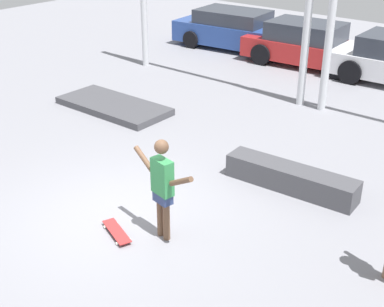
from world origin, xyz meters
name	(u,v)px	position (x,y,z in m)	size (l,w,h in m)	color
ground_plane	(121,216)	(0.00, 0.00, 0.00)	(36.00, 36.00, 0.00)	gray
skateboarder	(162,184)	(1.00, 0.01, 0.99)	(1.44, 0.36, 1.74)	brown
skateboard	(117,231)	(0.36, -0.44, 0.06)	(0.82, 0.49, 0.08)	red
grind_box	(291,178)	(1.80, 2.71, 0.23)	(2.57, 0.54, 0.45)	#47474C
manual_pad	(114,106)	(-3.90, 3.48, 0.09)	(3.06, 1.36, 0.17)	#47474C
parked_car_blue	(236,30)	(-4.98, 10.53, 0.66)	(4.67, 2.21, 1.36)	#284793
parked_car_red	(308,45)	(-1.93, 10.26, 0.67)	(4.31, 2.07, 1.39)	red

